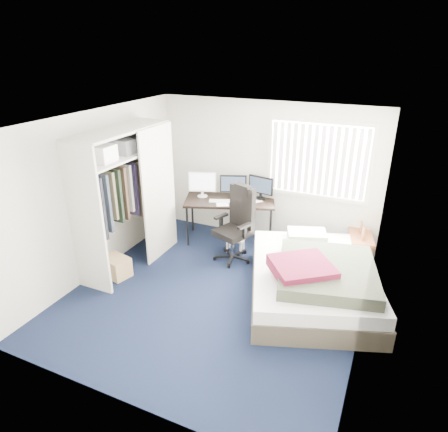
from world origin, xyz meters
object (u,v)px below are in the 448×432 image
office_chair (236,231)px  nightstand (361,238)px  desk (230,198)px  bed (313,279)px

office_chair → nightstand: 2.05m
desk → nightstand: desk is taller
desk → bed: 2.26m
office_chair → bed: office_chair is taller
desk → bed: (1.82, -1.24, -0.50)m
desk → office_chair: (0.38, -0.63, -0.32)m
desk → nightstand: bearing=2.2°
nightstand → bed: bed is taller
desk → office_chair: bearing=-58.6°
office_chair → nightstand: bearing=20.5°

